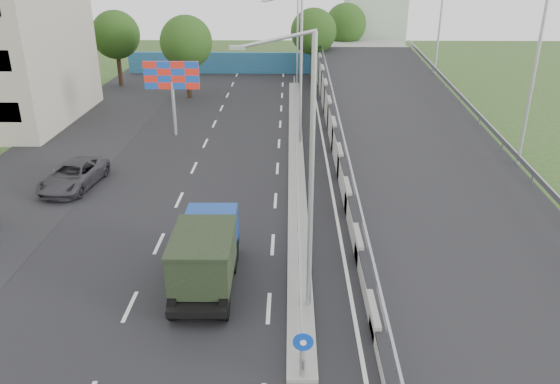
{
  "coord_description": "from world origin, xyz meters",
  "views": [
    {
      "loc": [
        -0.46,
        -11.27,
        12.24
      ],
      "look_at": [
        -0.88,
        12.14,
        2.2
      ],
      "focal_mm": 35.0,
      "sensor_mm": 36.0,
      "label": 1
    }
  ],
  "objects_px": {
    "dump_truck": "(206,253)",
    "parked_car_c": "(74,175)",
    "church": "(374,19)",
    "lamp_post_far": "(296,28)",
    "lamp_post_near": "(306,166)",
    "lamp_post_mid": "(298,62)",
    "billboard": "(172,80)",
    "sign_bollard": "(303,355)"
  },
  "relations": [
    {
      "from": "sign_bollard",
      "to": "lamp_post_far",
      "type": "relative_size",
      "value": 0.17
    },
    {
      "from": "sign_bollard",
      "to": "billboard",
      "type": "xyz_separation_m",
      "value": [
        -9.0,
        25.83,
        3.15
      ]
    },
    {
      "from": "lamp_post_mid",
      "to": "dump_truck",
      "type": "distance_m",
      "value": 19.21
    },
    {
      "from": "sign_bollard",
      "to": "lamp_post_far",
      "type": "height_order",
      "value": "lamp_post_far"
    },
    {
      "from": "lamp_post_mid",
      "to": "church",
      "type": "distance_m",
      "value": 35.41
    },
    {
      "from": "lamp_post_near",
      "to": "church",
      "type": "height_order",
      "value": "church"
    },
    {
      "from": "sign_bollard",
      "to": "lamp_post_mid",
      "type": "xyz_separation_m",
      "value": [
        0.11,
        23.83,
        4.77
      ]
    },
    {
      "from": "lamp_post_near",
      "to": "parked_car_c",
      "type": "distance_m",
      "value": 18.29
    },
    {
      "from": "lamp_post_far",
      "to": "lamp_post_mid",
      "type": "bearing_deg",
      "value": -90.0
    },
    {
      "from": "dump_truck",
      "to": "parked_car_c",
      "type": "distance_m",
      "value": 13.66
    },
    {
      "from": "lamp_post_near",
      "to": "lamp_post_mid",
      "type": "distance_m",
      "value": 20.0
    },
    {
      "from": "lamp_post_mid",
      "to": "dump_truck",
      "type": "bearing_deg",
      "value": -101.91
    },
    {
      "from": "lamp_post_near",
      "to": "church",
      "type": "xyz_separation_m",
      "value": [
        9.89,
        54.0,
        -0.5
      ]
    },
    {
      "from": "lamp_post_far",
      "to": "parked_car_c",
      "type": "bearing_deg",
      "value": -114.78
    },
    {
      "from": "sign_bollard",
      "to": "lamp_post_mid",
      "type": "distance_m",
      "value": 24.3
    },
    {
      "from": "dump_truck",
      "to": "lamp_post_far",
      "type": "bearing_deg",
      "value": 83.72
    },
    {
      "from": "lamp_post_mid",
      "to": "lamp_post_far",
      "type": "height_order",
      "value": "same"
    },
    {
      "from": "parked_car_c",
      "to": "lamp_post_near",
      "type": "bearing_deg",
      "value": -35.42
    },
    {
      "from": "lamp_post_mid",
      "to": "billboard",
      "type": "distance_m",
      "value": 9.47
    },
    {
      "from": "sign_bollard",
      "to": "lamp_post_near",
      "type": "height_order",
      "value": "lamp_post_near"
    },
    {
      "from": "dump_truck",
      "to": "church",
      "type": "bearing_deg",
      "value": 74.75
    },
    {
      "from": "lamp_post_near",
      "to": "sign_bollard",
      "type": "bearing_deg",
      "value": -91.64
    },
    {
      "from": "lamp_post_near",
      "to": "billboard",
      "type": "xyz_separation_m",
      "value": [
        -9.11,
        22.0,
        -1.62
      ]
    },
    {
      "from": "lamp_post_near",
      "to": "lamp_post_far",
      "type": "height_order",
      "value": "same"
    },
    {
      "from": "sign_bollard",
      "to": "billboard",
      "type": "distance_m",
      "value": 27.53
    },
    {
      "from": "church",
      "to": "parked_car_c",
      "type": "bearing_deg",
      "value": -118.49
    },
    {
      "from": "lamp_post_near",
      "to": "dump_truck",
      "type": "xyz_separation_m",
      "value": [
        -3.86,
        1.69,
        -4.35
      ]
    },
    {
      "from": "sign_bollard",
      "to": "church",
      "type": "relative_size",
      "value": 0.12
    },
    {
      "from": "lamp_post_near",
      "to": "lamp_post_mid",
      "type": "xyz_separation_m",
      "value": [
        0.0,
        20.0,
        0.0
      ]
    },
    {
      "from": "billboard",
      "to": "parked_car_c",
      "type": "height_order",
      "value": "billboard"
    },
    {
      "from": "lamp_post_far",
      "to": "parked_car_c",
      "type": "height_order",
      "value": "lamp_post_far"
    },
    {
      "from": "lamp_post_mid",
      "to": "parked_car_c",
      "type": "bearing_deg",
      "value": -147.79
    },
    {
      "from": "lamp_post_near",
      "to": "church",
      "type": "distance_m",
      "value": 54.9
    },
    {
      "from": "church",
      "to": "lamp_post_far",
      "type": "bearing_deg",
      "value": -125.24
    },
    {
      "from": "parked_car_c",
      "to": "lamp_post_mid",
      "type": "bearing_deg",
      "value": 38.98
    },
    {
      "from": "lamp_post_mid",
      "to": "dump_truck",
      "type": "xyz_separation_m",
      "value": [
        -3.86,
        -18.31,
        -4.35
      ]
    },
    {
      "from": "church",
      "to": "parked_car_c",
      "type": "height_order",
      "value": "church"
    },
    {
      "from": "billboard",
      "to": "parked_car_c",
      "type": "xyz_separation_m",
      "value": [
        -3.91,
        -10.2,
        -3.46
      ]
    },
    {
      "from": "dump_truck",
      "to": "lamp_post_near",
      "type": "bearing_deg",
      "value": -24.18
    },
    {
      "from": "lamp_post_mid",
      "to": "dump_truck",
      "type": "relative_size",
      "value": 1.69
    },
    {
      "from": "lamp_post_near",
      "to": "parked_car_c",
      "type": "height_order",
      "value": "lamp_post_near"
    },
    {
      "from": "lamp_post_near",
      "to": "lamp_post_far",
      "type": "relative_size",
      "value": 1.0
    }
  ]
}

